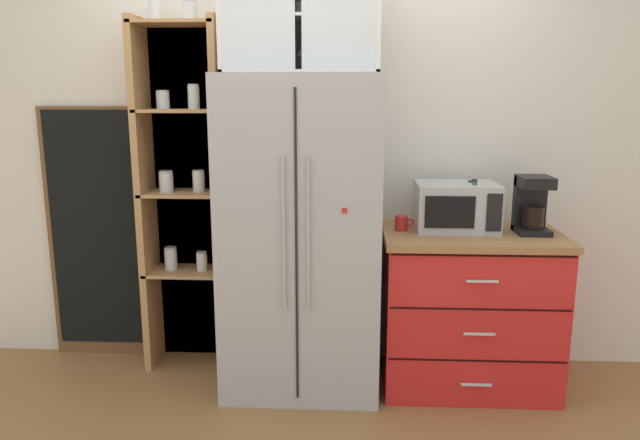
# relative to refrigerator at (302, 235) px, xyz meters

# --- Properties ---
(ground_plane) EXTENTS (10.68, 10.68, 0.00)m
(ground_plane) POSITION_rel_refrigerator_xyz_m (-0.00, -0.02, -0.86)
(ground_plane) COLOR olive
(wall_back_cream) EXTENTS (4.98, 0.10, 2.55)m
(wall_back_cream) POSITION_rel_refrigerator_xyz_m (-0.00, 0.38, 0.41)
(wall_back_cream) COLOR silver
(wall_back_cream) RESTS_ON ground
(refrigerator) EXTENTS (0.84, 0.69, 1.72)m
(refrigerator) POSITION_rel_refrigerator_xyz_m (0.00, 0.00, 0.00)
(refrigerator) COLOR #ADAFB5
(refrigerator) RESTS_ON ground
(pantry_shelf_column) EXTENTS (0.53, 0.31, 2.16)m
(pantry_shelf_column) POSITION_rel_refrigerator_xyz_m (-0.71, 0.26, 0.21)
(pantry_shelf_column) COLOR brown
(pantry_shelf_column) RESTS_ON ground
(counter_cabinet) EXTENTS (0.96, 0.64, 0.88)m
(counter_cabinet) POSITION_rel_refrigerator_xyz_m (0.93, 0.03, -0.42)
(counter_cabinet) COLOR red
(counter_cabinet) RESTS_ON ground
(microwave) EXTENTS (0.44, 0.33, 0.26)m
(microwave) POSITION_rel_refrigerator_xyz_m (0.85, 0.08, 0.15)
(microwave) COLOR #ADAFB5
(microwave) RESTS_ON counter_cabinet
(coffee_maker) EXTENTS (0.17, 0.20, 0.31)m
(coffee_maker) POSITION_rel_refrigerator_xyz_m (1.24, 0.03, 0.18)
(coffee_maker) COLOR black
(coffee_maker) RESTS_ON counter_cabinet
(mug_red) EXTENTS (0.11, 0.07, 0.08)m
(mug_red) POSITION_rel_refrigerator_xyz_m (0.55, 0.04, 0.06)
(mug_red) COLOR red
(mug_red) RESTS_ON counter_cabinet
(bottle_cobalt) EXTENTS (0.07, 0.07, 0.27)m
(bottle_cobalt) POSITION_rel_refrigerator_xyz_m (0.93, 0.12, 0.14)
(bottle_cobalt) COLOR navy
(bottle_cobalt) RESTS_ON counter_cabinet
(bottle_green) EXTENTS (0.07, 0.07, 0.29)m
(bottle_green) POSITION_rel_refrigerator_xyz_m (0.93, 0.02, 0.15)
(bottle_green) COLOR #285B33
(bottle_green) RESTS_ON counter_cabinet
(upper_cabinet) EXTENTS (0.81, 0.32, 0.57)m
(upper_cabinet) POSITION_rel_refrigerator_xyz_m (-0.00, 0.05, 1.14)
(upper_cabinet) COLOR silver
(upper_cabinet) RESTS_ON refrigerator
(chalkboard_menu) EXTENTS (0.60, 0.04, 1.55)m
(chalkboard_menu) POSITION_rel_refrigerator_xyz_m (-1.29, 0.31, -0.08)
(chalkboard_menu) COLOR brown
(chalkboard_menu) RESTS_ON ground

